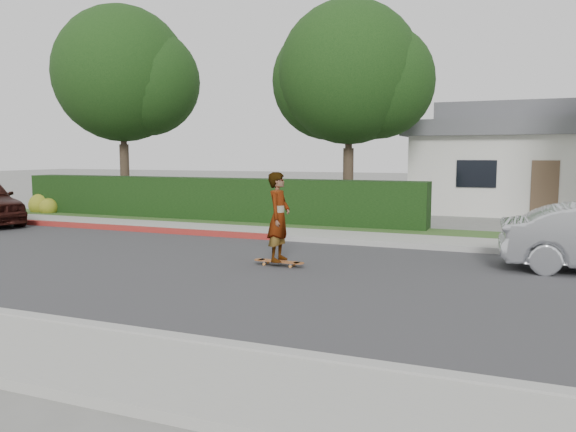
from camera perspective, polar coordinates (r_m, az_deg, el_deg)
name	(u,v)px	position (r m, az deg, el deg)	size (l,w,h in m)	color
ground	(159,266)	(12.06, -13.01, -4.92)	(120.00, 120.00, 0.00)	slate
road	(159,265)	(12.06, -13.01, -4.90)	(60.00, 8.00, 0.01)	#2D2D30
curb_far	(246,236)	(15.53, -4.30, -2.01)	(60.00, 0.20, 0.15)	#9E9E99
curb_red_section	(101,227)	(18.29, -18.48, -1.05)	(12.00, 0.21, 0.15)	maroon
sidewalk_far	(260,232)	(16.33, -2.90, -1.64)	(60.00, 1.60, 0.12)	gray
planting_strip	(281,226)	(17.78, -0.72, -1.01)	(60.00, 1.60, 0.10)	#2D4C1E
hedge	(208,200)	(19.58, -8.16, 1.66)	(15.00, 1.00, 1.50)	black
flowering_shrub	(43,206)	(23.59, -23.61, 0.96)	(1.40, 1.00, 0.90)	#2D4C19
tree_left	(125,78)	(23.48, -16.27, 13.27)	(5.99, 5.21, 8.00)	#33261C
tree_center	(350,78)	(19.76, 6.36, 13.80)	(5.66, 4.84, 7.44)	#33261C
house	(547,159)	(25.68, 24.79, 5.24)	(10.60, 8.60, 4.30)	beige
skateboard	(279,262)	(11.64, -0.93, -4.67)	(1.13, 0.28, 0.10)	#C17735
skateboarder	(279,217)	(11.50, -0.94, -0.09)	(0.67, 0.44, 1.84)	white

